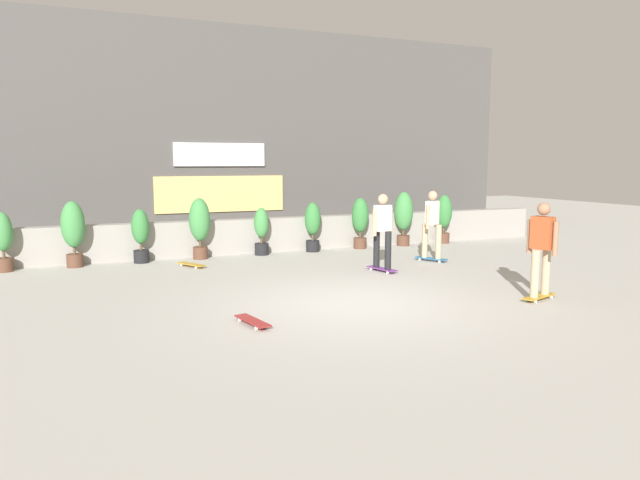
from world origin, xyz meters
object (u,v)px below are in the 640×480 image
Objects in this scene: potted_plant_5 at (313,224)px; skater_foreground at (432,222)px; potted_plant_2 at (140,233)px; potted_plant_8 at (444,216)px; potted_plant_0 at (3,239)px; potted_plant_4 at (261,230)px; potted_plant_7 at (404,214)px; skater_mid_plaza at (542,246)px; potted_plant_6 at (360,220)px; potted_plant_1 at (73,229)px; skateboard_aside at (253,321)px; skateboard_near_camera at (191,264)px; potted_plant_3 at (200,224)px; skater_far_left at (383,229)px.

potted_plant_5 is 3.26m from skater_foreground.
potted_plant_2 is 8.57m from potted_plant_8.
potted_plant_0 is at bearing 180.00° from potted_plant_5.
potted_plant_7 reaches higher than potted_plant_4.
potted_plant_6 is at bearing 91.36° from skater_mid_plaza.
skater_mid_plaza is (8.84, -6.56, 0.21)m from potted_plant_0.
skater_foreground reaches higher than potted_plant_4.
potted_plant_2 is at bearing 180.00° from potted_plant_8.
potted_plant_0 is 0.87× the size of potted_plant_1.
potted_plant_6 is at bearing 51.45° from skateboard_aside.
potted_plant_7 is at bearing -0.00° from potted_plant_0.
potted_plant_7 is 6.67m from skater_mid_plaza.
skateboard_near_camera is (-3.42, -1.04, -0.67)m from potted_plant_5.
potted_plant_3 reaches higher than skateboard_aside.
skateboard_near_camera and skateboard_aside have the same top height.
potted_plant_2 is at bearing 98.85° from skateboard_aside.
potted_plant_2 is 0.91× the size of potted_plant_6.
skater_far_left reaches higher than skateboard_near_camera.
potted_plant_6 is (1.42, 0.00, 0.07)m from potted_plant_5.
potted_plant_3 is at bearing 153.64° from skater_foreground.
skater_far_left is 1.88m from skater_foreground.
skater_mid_plaza is 3.57m from skater_far_left.
potted_plant_3 is 0.89× the size of skater_mid_plaza.
potted_plant_2 is 6.21m from skateboard_aside.
skater_foreground is 2.13× the size of skateboard_near_camera.
skater_far_left is 1.00× the size of skater_foreground.
potted_plant_4 is at bearing 180.00° from potted_plant_8.
potted_plant_5 is 0.78× the size of skater_mid_plaza.
potted_plant_5 is 4.17m from potted_plant_8.
skater_far_left reaches higher than potted_plant_8.
potted_plant_1 is 8.31m from skater_foreground.
skater_foreground is at bearing 21.91° from skater_far_left.
potted_plant_6 is (8.69, 0.00, 0.07)m from potted_plant_0.
potted_plant_5 is 1.60× the size of skateboard_aside.
potted_plant_0 is at bearing -180.00° from potted_plant_2.
skateboard_near_camera is (0.98, -1.04, -0.64)m from potted_plant_2.
potted_plant_5 is at bearing -0.00° from potted_plant_3.
potted_plant_1 is 1.00× the size of potted_plant_3.
skater_far_left reaches higher than potted_plant_5.
skateboard_near_camera is (-4.99, 5.52, -0.88)m from skater_mid_plaza.
potted_plant_0 is 0.87× the size of potted_plant_3.
potted_plant_1 is 0.98× the size of potted_plant_7.
skater_mid_plaza is at bearing -111.61° from potted_plant_8.
skateboard_near_camera is (-1.99, -1.04, -0.59)m from potted_plant_4.
skateboard_near_camera is (-7.58, -1.04, -0.75)m from potted_plant_8.
skateboard_aside is at bearing -135.66° from potted_plant_7.
skater_foreground is (0.49, 4.05, 0.00)m from skater_mid_plaza.
skater_mid_plaza reaches higher than skateboard_near_camera.
potted_plant_5 is (5.86, -0.00, -0.14)m from potted_plant_1.
potted_plant_8 is at bearing -0.00° from potted_plant_4.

